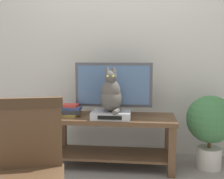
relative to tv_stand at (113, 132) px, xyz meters
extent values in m
cube|color=beige|center=(0.03, 0.50, 1.04)|extent=(7.00, 0.12, 2.80)
cube|color=#513823|center=(0.00, 0.00, 0.14)|extent=(1.26, 0.50, 0.04)
cube|color=#513823|center=(-0.58, -0.20, -0.12)|extent=(0.07, 0.07, 0.48)
cube|color=#513823|center=(0.58, -0.20, -0.12)|extent=(0.07, 0.07, 0.48)
cube|color=#513823|center=(-0.58, 0.20, -0.12)|extent=(0.07, 0.07, 0.48)
cube|color=#513823|center=(0.58, 0.20, -0.12)|extent=(0.07, 0.07, 0.48)
cube|color=#513823|center=(0.00, 0.00, -0.23)|extent=(1.16, 0.42, 0.02)
cube|color=#4C4C51|center=(0.00, 0.10, 0.18)|extent=(0.37, 0.20, 0.03)
cube|color=#4C4C51|center=(0.00, 0.10, 0.22)|extent=(0.06, 0.04, 0.05)
cube|color=#4C4C51|center=(0.00, 0.10, 0.47)|extent=(0.80, 0.05, 0.46)
cube|color=#4C6B93|center=(0.00, 0.07, 0.47)|extent=(0.74, 0.01, 0.40)
sphere|color=#2672F2|center=(0.38, 0.07, 0.26)|extent=(0.01, 0.01, 0.01)
cube|color=#ADADB2|center=(0.00, -0.10, 0.20)|extent=(0.38, 0.26, 0.07)
cube|color=black|center=(0.00, -0.24, 0.20)|extent=(0.23, 0.01, 0.04)
ellipsoid|color=#514C47|center=(0.00, -0.10, 0.36)|extent=(0.21, 0.25, 0.25)
ellipsoid|color=#514C47|center=(0.00, -0.14, 0.44)|extent=(0.18, 0.16, 0.22)
sphere|color=#514C47|center=(0.00, -0.15, 0.57)|extent=(0.12, 0.12, 0.12)
cone|color=#514C47|center=(-0.03, -0.15, 0.65)|extent=(0.05, 0.05, 0.06)
cone|color=#514C47|center=(0.03, -0.15, 0.65)|extent=(0.05, 0.05, 0.06)
sphere|color=#B2C64C|center=(-0.02, -0.20, 0.58)|extent=(0.02, 0.02, 0.02)
sphere|color=#B2C64C|center=(0.02, -0.20, 0.58)|extent=(0.02, 0.02, 0.02)
cylinder|color=#514C47|center=(0.06, -0.19, 0.26)|extent=(0.07, 0.21, 0.04)
cube|color=#513823|center=(-0.35, -1.28, 0.33)|extent=(0.40, 0.14, 0.41)
cube|color=#412C1C|center=(-0.35, -1.28, 0.51)|extent=(0.42, 0.16, 0.06)
cube|color=olive|center=(-0.43, -0.05, 0.18)|extent=(0.19, 0.19, 0.03)
cube|color=#2D2D33|center=(-0.44, -0.03, 0.21)|extent=(0.25, 0.21, 0.04)
cube|color=#33477A|center=(-0.44, -0.03, 0.24)|extent=(0.24, 0.13, 0.03)
cube|color=#B2332D|center=(-0.43, -0.03, 0.27)|extent=(0.16, 0.13, 0.03)
cylinder|color=beige|center=(0.98, 0.07, -0.26)|extent=(0.24, 0.24, 0.21)
cylinder|color=#332319|center=(0.98, 0.07, -0.16)|extent=(0.22, 0.22, 0.02)
cylinder|color=#4C3823|center=(0.98, 0.07, -0.10)|extent=(0.04, 0.04, 0.11)
sphere|color=#386B3D|center=(0.98, 0.07, 0.14)|extent=(0.47, 0.47, 0.47)
camera|label=1|loc=(0.31, -2.77, 0.77)|focal=45.05mm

